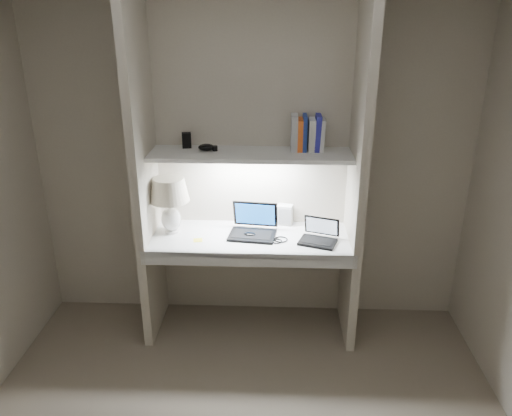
# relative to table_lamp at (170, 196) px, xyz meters

# --- Properties ---
(back_wall) EXTENTS (3.20, 0.01, 2.50)m
(back_wall) POSITION_rel_table_lamp_xyz_m (0.58, 0.23, 0.20)
(back_wall) COLOR beige
(back_wall) RESTS_ON floor
(alcove_panel_left) EXTENTS (0.06, 0.55, 2.50)m
(alcove_panel_left) POSITION_rel_table_lamp_xyz_m (-0.15, -0.05, 0.20)
(alcove_panel_left) COLOR beige
(alcove_panel_left) RESTS_ON floor
(alcove_panel_right) EXTENTS (0.06, 0.55, 2.50)m
(alcove_panel_right) POSITION_rel_table_lamp_xyz_m (1.31, -0.05, 0.20)
(alcove_panel_right) COLOR beige
(alcove_panel_right) RESTS_ON floor
(desk) EXTENTS (1.40, 0.55, 0.04)m
(desk) POSITION_rel_table_lamp_xyz_m (0.58, -0.05, -0.30)
(desk) COLOR white
(desk) RESTS_ON alcove_panel_left
(desk_apron) EXTENTS (1.46, 0.03, 0.10)m
(desk_apron) POSITION_rel_table_lamp_xyz_m (0.58, -0.31, -0.33)
(desk_apron) COLOR silver
(desk_apron) RESTS_ON desk
(shelf) EXTENTS (1.40, 0.36, 0.03)m
(shelf) POSITION_rel_table_lamp_xyz_m (0.58, 0.05, 0.30)
(shelf) COLOR silver
(shelf) RESTS_ON back_wall
(strip_light) EXTENTS (0.60, 0.04, 0.02)m
(strip_light) POSITION_rel_table_lamp_xyz_m (0.58, 0.05, 0.28)
(strip_light) COLOR white
(strip_light) RESTS_ON shelf
(table_lamp) EXTENTS (0.28, 0.28, 0.42)m
(table_lamp) POSITION_rel_table_lamp_xyz_m (0.00, 0.00, 0.00)
(table_lamp) COLOR white
(table_lamp) RESTS_ON desk
(laptop_main) EXTENTS (0.36, 0.32, 0.22)m
(laptop_main) POSITION_rel_table_lamp_xyz_m (0.60, -0.00, -0.23)
(laptop_main) COLOR black
(laptop_main) RESTS_ON desk
(laptop_netbook) EXTENTS (0.31, 0.29, 0.16)m
(laptop_netbook) POSITION_rel_table_lamp_xyz_m (1.06, -0.11, -0.24)
(laptop_netbook) COLOR black
(laptop_netbook) RESTS_ON desk
(speaker) EXTENTS (0.12, 0.10, 0.16)m
(speaker) POSITION_rel_table_lamp_xyz_m (0.83, 0.18, -0.20)
(speaker) COLOR silver
(speaker) RESTS_ON desk
(mouse) EXTENTS (0.10, 0.07, 0.03)m
(mouse) POSITION_rel_table_lamp_xyz_m (0.57, -0.06, -0.26)
(mouse) COLOR black
(mouse) RESTS_ON desk
(cable_coil) EXTENTS (0.12, 0.12, 0.01)m
(cable_coil) POSITION_rel_table_lamp_xyz_m (0.80, -0.10, -0.27)
(cable_coil) COLOR black
(cable_coil) RESTS_ON desk
(sticky_note) EXTENTS (0.07, 0.07, 0.00)m
(sticky_note) POSITION_rel_table_lamp_xyz_m (0.21, -0.13, -0.28)
(sticky_note) COLOR yellow
(sticky_note) RESTS_ON desk
(book_row) EXTENTS (0.23, 0.16, 0.25)m
(book_row) POSITION_rel_table_lamp_xyz_m (0.97, 0.13, 0.43)
(book_row) COLOR silver
(book_row) RESTS_ON shelf
(shelf_box) EXTENTS (0.07, 0.06, 0.11)m
(shelf_box) POSITION_rel_table_lamp_xyz_m (0.12, 0.15, 0.37)
(shelf_box) COLOR black
(shelf_box) RESTS_ON shelf
(shelf_gadget) EXTENTS (0.12, 0.09, 0.05)m
(shelf_gadget) POSITION_rel_table_lamp_xyz_m (0.27, 0.08, 0.34)
(shelf_gadget) COLOR black
(shelf_gadget) RESTS_ON shelf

